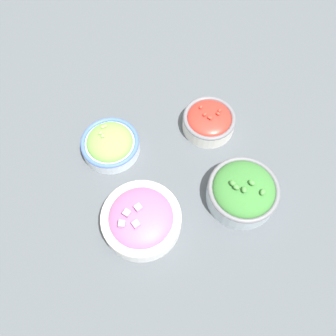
% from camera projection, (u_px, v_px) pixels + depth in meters
% --- Properties ---
extents(ground_plane, '(3.00, 3.00, 0.00)m').
position_uv_depth(ground_plane, '(168.00, 173.00, 0.98)').
color(ground_plane, '#4C5156').
extents(bowl_cherry_tomatoes, '(0.14, 0.14, 0.07)m').
position_uv_depth(bowl_cherry_tomatoes, '(209.00, 121.00, 1.02)').
color(bowl_cherry_tomatoes, silver).
rests_on(bowl_cherry_tomatoes, ground_plane).
extents(bowl_broccoli, '(0.18, 0.18, 0.09)m').
position_uv_depth(bowl_broccoli, '(243.00, 191.00, 0.91)').
color(bowl_broccoli, '#B2C1CC').
rests_on(bowl_broccoli, ground_plane).
extents(bowl_lettuce, '(0.15, 0.15, 0.07)m').
position_uv_depth(bowl_lettuce, '(110.00, 144.00, 0.99)').
color(bowl_lettuce, silver).
rests_on(bowl_lettuce, ground_plane).
extents(bowl_red_onion, '(0.19, 0.19, 0.08)m').
position_uv_depth(bowl_red_onion, '(141.00, 219.00, 0.89)').
color(bowl_red_onion, white).
rests_on(bowl_red_onion, ground_plane).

